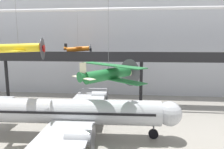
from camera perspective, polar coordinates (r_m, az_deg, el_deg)
hangar_back_wall at (r=49.97m, az=8.06°, el=8.39°), size 140.00×3.00×24.60m
mezzanine_walkway at (r=41.38m, az=8.51°, el=4.13°), size 110.00×3.20×10.98m
ceiling_truss_beam at (r=40.60m, az=8.94°, el=18.08°), size 120.00×0.60×0.60m
airliner_silver_main at (r=27.99m, az=-12.06°, el=-10.41°), size 30.33×34.27×9.85m
suspended_plane_orange_highwing at (r=43.46m, az=-9.67°, el=7.25°), size 5.92×7.26×8.84m
suspended_plane_yellow_lowwing at (r=27.74m, az=-25.15°, el=6.82°), size 6.57×7.92×8.28m
suspended_plane_green_biplane at (r=23.48m, az=-0.99°, el=0.18°), size 8.33×8.26×11.56m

